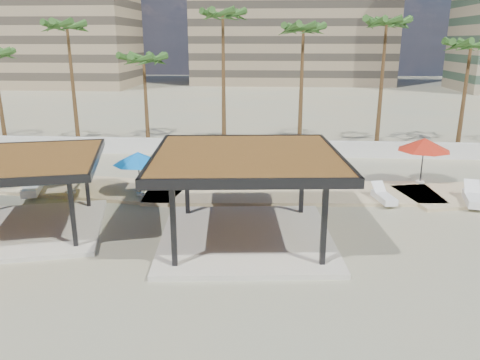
% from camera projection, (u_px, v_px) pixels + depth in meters
% --- Properties ---
extents(ground, '(200.00, 200.00, 0.00)m').
position_uv_depth(ground, '(247.00, 246.00, 19.48)').
color(ground, tan).
rests_on(ground, ground).
extents(promenade, '(44.45, 7.97, 0.24)m').
position_uv_depth(promenade, '(290.00, 190.00, 26.65)').
color(promenade, '#C6B284').
rests_on(promenade, ground).
extents(boundary_wall, '(56.00, 0.30, 1.20)m').
position_uv_depth(boundary_wall, '(260.00, 148.00, 34.60)').
color(boundary_wall, silver).
rests_on(boundary_wall, ground).
extents(building_mid, '(38.00, 16.00, 30.40)m').
position_uv_depth(building_mid, '(292.00, 8.00, 89.64)').
color(building_mid, '#847259').
rests_on(building_mid, ground).
extents(pavilion_central, '(8.26, 8.26, 3.85)m').
position_uv_depth(pavilion_central, '(246.00, 189.00, 19.45)').
color(pavilion_central, beige).
rests_on(pavilion_central, ground).
extents(pavilion_west, '(8.32, 8.32, 3.43)m').
position_uv_depth(pavilion_west, '(21.00, 188.00, 20.38)').
color(pavilion_west, beige).
rests_on(pavilion_west, ground).
extents(umbrella_a, '(3.71, 3.71, 2.50)m').
position_uv_depth(umbrella_a, '(19.00, 151.00, 26.05)').
color(umbrella_a, beige).
rests_on(umbrella_a, promenade).
extents(umbrella_b, '(3.99, 3.99, 2.86)m').
position_uv_depth(umbrella_b, '(66.00, 149.00, 24.99)').
color(umbrella_b, beige).
rests_on(umbrella_b, promenade).
extents(umbrella_c, '(3.28, 3.28, 2.68)m').
position_uv_depth(umbrella_c, '(424.00, 144.00, 26.88)').
color(umbrella_c, beige).
rests_on(umbrella_c, promenade).
extents(umbrella_f, '(3.55, 3.55, 2.39)m').
position_uv_depth(umbrella_f, '(138.00, 158.00, 24.83)').
color(umbrella_f, beige).
rests_on(umbrella_f, promenade).
extents(lounger_a, '(1.48, 2.57, 0.92)m').
position_uv_depth(lounger_a, '(32.00, 188.00, 25.83)').
color(lounger_a, white).
rests_on(lounger_a, promenade).
extents(lounger_b, '(1.06, 2.14, 0.77)m').
position_uv_depth(lounger_b, '(384.00, 197.00, 24.48)').
color(lounger_b, white).
rests_on(lounger_b, promenade).
extents(lounger_c, '(1.29, 2.54, 0.92)m').
position_uv_depth(lounger_c, '(473.00, 198.00, 24.15)').
color(lounger_c, white).
rests_on(lounger_c, promenade).
extents(palm_b, '(3.00, 3.00, 10.13)m').
position_uv_depth(palm_b, '(67.00, 31.00, 35.87)').
color(palm_b, brown).
rests_on(palm_b, ground).
extents(palm_c, '(3.00, 3.00, 7.71)m').
position_uv_depth(palm_c, '(144.00, 62.00, 35.52)').
color(palm_c, brown).
rests_on(palm_c, ground).
extents(palm_d, '(3.00, 3.00, 10.93)m').
position_uv_depth(palm_d, '(223.00, 21.00, 34.99)').
color(palm_d, brown).
rests_on(palm_d, ground).
extents(palm_e, '(3.00, 3.00, 9.89)m').
position_uv_depth(palm_e, '(303.00, 34.00, 34.36)').
color(palm_e, brown).
rests_on(palm_e, ground).
extents(palm_f, '(3.00, 3.00, 10.31)m').
position_uv_depth(palm_f, '(386.00, 28.00, 34.02)').
color(palm_f, brown).
rests_on(palm_f, ground).
extents(palm_g, '(3.00, 3.00, 8.75)m').
position_uv_depth(palm_g, '(471.00, 49.00, 33.62)').
color(palm_g, brown).
rests_on(palm_g, ground).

